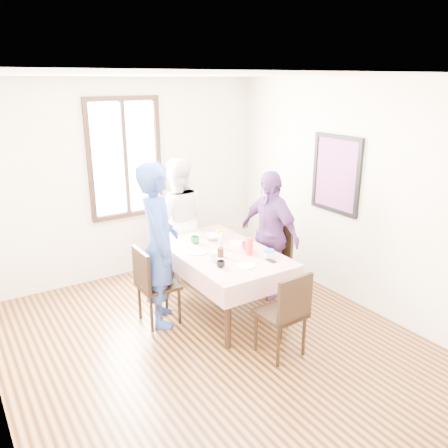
{
  "coord_description": "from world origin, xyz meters",
  "views": [
    {
      "loc": [
        -2.14,
        -3.56,
        2.67
      ],
      "look_at": [
        0.49,
        0.54,
        1.1
      ],
      "focal_mm": 36.32,
      "sensor_mm": 36.0,
      "label": 1
    }
  ],
  "objects_px": {
    "chair_right": "(269,260)",
    "person_far": "(179,221)",
    "chair_left": "(158,285)",
    "chair_far": "(179,247)",
    "person_right": "(269,234)",
    "person_left": "(158,245)",
    "dining_table": "(222,281)",
    "chair_near": "(281,313)"
  },
  "relations": [
    {
      "from": "chair_right",
      "to": "person_far",
      "type": "xyz_separation_m",
      "value": [
        -0.75,
        1.02,
        0.39
      ]
    },
    {
      "from": "chair_left",
      "to": "chair_right",
      "type": "height_order",
      "value": "same"
    },
    {
      "from": "chair_far",
      "to": "person_right",
      "type": "distance_m",
      "value": 1.32
    },
    {
      "from": "chair_left",
      "to": "chair_far",
      "type": "height_order",
      "value": "same"
    },
    {
      "from": "person_left",
      "to": "person_far",
      "type": "height_order",
      "value": "person_left"
    },
    {
      "from": "chair_left",
      "to": "dining_table",
      "type": "bearing_deg",
      "value": 79.24
    },
    {
      "from": "chair_right",
      "to": "person_left",
      "type": "relative_size",
      "value": 0.49
    },
    {
      "from": "chair_far",
      "to": "person_left",
      "type": "bearing_deg",
      "value": 57.28
    },
    {
      "from": "chair_left",
      "to": "chair_near",
      "type": "height_order",
      "value": "same"
    },
    {
      "from": "chair_left",
      "to": "person_right",
      "type": "xyz_separation_m",
      "value": [
        1.48,
        -0.1,
        0.36
      ]
    },
    {
      "from": "chair_far",
      "to": "chair_right",
      "type": "bearing_deg",
      "value": 131.04
    },
    {
      "from": "person_far",
      "to": "person_right",
      "type": "xyz_separation_m",
      "value": [
        0.73,
        -1.02,
        -0.03
      ]
    },
    {
      "from": "chair_near",
      "to": "person_left",
      "type": "relative_size",
      "value": 0.49
    },
    {
      "from": "dining_table",
      "to": "chair_right",
      "type": "relative_size",
      "value": 1.74
    },
    {
      "from": "person_left",
      "to": "person_right",
      "type": "bearing_deg",
      "value": -74.27
    },
    {
      "from": "dining_table",
      "to": "chair_near",
      "type": "relative_size",
      "value": 1.74
    },
    {
      "from": "chair_left",
      "to": "chair_far",
      "type": "xyz_separation_m",
      "value": [
        0.75,
        0.94,
        0.0
      ]
    },
    {
      "from": "dining_table",
      "to": "person_left",
      "type": "distance_m",
      "value": 0.93
    },
    {
      "from": "chair_far",
      "to": "person_right",
      "type": "height_order",
      "value": "person_right"
    },
    {
      "from": "chair_left",
      "to": "person_far",
      "type": "relative_size",
      "value": 0.54
    },
    {
      "from": "dining_table",
      "to": "person_left",
      "type": "relative_size",
      "value": 0.86
    },
    {
      "from": "person_far",
      "to": "person_right",
      "type": "height_order",
      "value": "person_far"
    },
    {
      "from": "chair_right",
      "to": "chair_near",
      "type": "xyz_separation_m",
      "value": [
        -0.75,
        -1.14,
        0.0
      ]
    },
    {
      "from": "chair_near",
      "to": "chair_far",
      "type": "bearing_deg",
      "value": 87.42
    },
    {
      "from": "person_left",
      "to": "chair_far",
      "type": "bearing_deg",
      "value": -18.28
    },
    {
      "from": "chair_far",
      "to": "person_far",
      "type": "relative_size",
      "value": 0.54
    },
    {
      "from": "person_right",
      "to": "person_left",
      "type": "bearing_deg",
      "value": -100.82
    },
    {
      "from": "dining_table",
      "to": "person_right",
      "type": "height_order",
      "value": "person_right"
    },
    {
      "from": "chair_right",
      "to": "chair_far",
      "type": "xyz_separation_m",
      "value": [
        -0.75,
        1.04,
        0.0
      ]
    },
    {
      "from": "dining_table",
      "to": "chair_right",
      "type": "bearing_deg",
      "value": 3.77
    },
    {
      "from": "chair_right",
      "to": "chair_far",
      "type": "relative_size",
      "value": 1.0
    },
    {
      "from": "dining_table",
      "to": "person_far",
      "type": "distance_m",
      "value": 1.17
    },
    {
      "from": "chair_left",
      "to": "chair_right",
      "type": "bearing_deg",
      "value": 86.64
    },
    {
      "from": "chair_left",
      "to": "chair_near",
      "type": "bearing_deg",
      "value": 31.69
    },
    {
      "from": "dining_table",
      "to": "person_right",
      "type": "relative_size",
      "value": 0.98
    },
    {
      "from": "person_left",
      "to": "dining_table",
      "type": "bearing_deg",
      "value": -81.87
    },
    {
      "from": "chair_near",
      "to": "person_right",
      "type": "height_order",
      "value": "person_right"
    },
    {
      "from": "chair_far",
      "to": "chair_near",
      "type": "xyz_separation_m",
      "value": [
        0.0,
        -2.18,
        0.0
      ]
    },
    {
      "from": "chair_far",
      "to": "person_far",
      "type": "height_order",
      "value": "person_far"
    },
    {
      "from": "dining_table",
      "to": "chair_far",
      "type": "distance_m",
      "value": 1.09
    },
    {
      "from": "chair_left",
      "to": "chair_right",
      "type": "relative_size",
      "value": 1.0
    },
    {
      "from": "chair_far",
      "to": "person_far",
      "type": "xyz_separation_m",
      "value": [
        0.0,
        -0.02,
        0.39
      ]
    }
  ]
}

